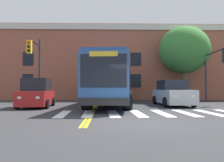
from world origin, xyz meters
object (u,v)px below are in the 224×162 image
Objects in this scene: car_silver_far_lane at (172,94)px; traffic_light_far_corner at (35,59)px; traffic_light_near_corner at (214,65)px; city_bus at (111,81)px; street_tree_curbside_large at (184,50)px; car_red_near_lane at (37,94)px.

traffic_light_far_corner is at bearing 169.22° from car_silver_far_lane.
traffic_light_far_corner is (-14.78, -0.16, 0.44)m from traffic_light_near_corner.
traffic_light_far_corner is at bearing 168.29° from city_bus.
traffic_light_near_corner is at bearing 27.53° from car_silver_far_lane.
city_bus is at bearing -147.02° from street_tree_curbside_large.
car_silver_far_lane is at bearing -9.48° from city_bus.
street_tree_curbside_large reaches higher than car_red_near_lane.
car_red_near_lane is at bearing -151.00° from street_tree_curbside_large.
traffic_light_near_corner is 0.82× the size of traffic_light_far_corner.
traffic_light_far_corner is (-10.60, 2.02, 2.77)m from car_silver_far_lane.
car_silver_far_lane is 0.65× the size of street_tree_curbside_large.
traffic_light_near_corner reaches higher than car_silver_far_lane.
car_silver_far_lane is (9.40, 1.31, -0.03)m from car_red_near_lane.
car_silver_far_lane is 0.87× the size of traffic_light_far_corner.
street_tree_curbside_large reaches higher than city_bus.
street_tree_curbside_large is at bearing 111.30° from traffic_light_near_corner.
city_bus is 3.21× the size of car_red_near_lane.
city_bus is at bearing -170.54° from traffic_light_near_corner.
traffic_light_near_corner is at bearing 0.62° from traffic_light_far_corner.
traffic_light_near_corner is (4.18, 2.18, 2.32)m from car_silver_far_lane.
traffic_light_near_corner is 0.62× the size of street_tree_curbside_large.
street_tree_curbside_large is (13.49, 3.48, 1.40)m from traffic_light_far_corner.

